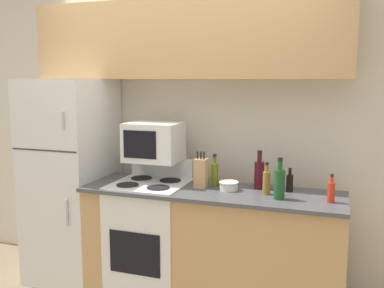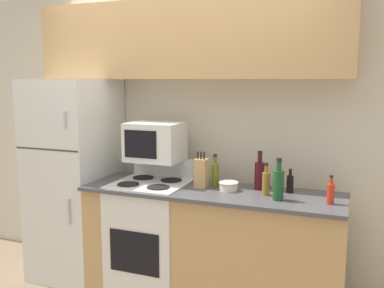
# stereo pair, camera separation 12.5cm
# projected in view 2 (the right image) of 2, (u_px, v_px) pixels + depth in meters

# --- Properties ---
(wall_back) EXTENTS (8.00, 0.05, 2.55)m
(wall_back) POSITION_uv_depth(u_px,v_px,m) (195.00, 135.00, 3.79)
(wall_back) COLOR beige
(wall_back) RESTS_ON ground_plane
(lower_cabinets) EXTENTS (2.01, 0.61, 0.93)m
(lower_cabinets) POSITION_uv_depth(u_px,v_px,m) (211.00, 246.00, 3.37)
(lower_cabinets) COLOR tan
(lower_cabinets) RESTS_ON ground_plane
(refrigerator) EXTENTS (0.63, 0.74, 1.77)m
(refrigerator) POSITION_uv_depth(u_px,v_px,m) (75.00, 178.00, 3.85)
(refrigerator) COLOR white
(refrigerator) RESTS_ON ground_plane
(upper_cabinets) EXTENTS (2.64, 0.34, 0.63)m
(upper_cabinets) POSITION_uv_depth(u_px,v_px,m) (187.00, 40.00, 3.49)
(upper_cabinets) COLOR tan
(upper_cabinets) RESTS_ON refrigerator
(stove) EXTENTS (0.59, 0.59, 1.10)m
(stove) POSITION_uv_depth(u_px,v_px,m) (151.00, 236.00, 3.54)
(stove) COLOR white
(stove) RESTS_ON ground_plane
(microwave) EXTENTS (0.44, 0.35, 0.32)m
(microwave) POSITION_uv_depth(u_px,v_px,m) (155.00, 142.00, 3.52)
(microwave) COLOR white
(microwave) RESTS_ON stove
(knife_block) EXTENTS (0.09, 0.10, 0.29)m
(knife_block) POSITION_uv_depth(u_px,v_px,m) (201.00, 173.00, 3.34)
(knife_block) COLOR tan
(knife_block) RESTS_ON lower_cabinets
(bowl) EXTENTS (0.15, 0.15, 0.07)m
(bowl) POSITION_uv_depth(u_px,v_px,m) (229.00, 186.00, 3.26)
(bowl) COLOR silver
(bowl) RESTS_ON lower_cabinets
(bottle_soy_sauce) EXTENTS (0.05, 0.05, 0.18)m
(bottle_soy_sauce) POSITION_uv_depth(u_px,v_px,m) (290.00, 183.00, 3.20)
(bottle_soy_sauce) COLOR black
(bottle_soy_sauce) RESTS_ON lower_cabinets
(bottle_wine_red) EXTENTS (0.08, 0.08, 0.30)m
(bottle_wine_red) POSITION_uv_depth(u_px,v_px,m) (260.00, 174.00, 3.28)
(bottle_wine_red) COLOR #470F19
(bottle_wine_red) RESTS_ON lower_cabinets
(bottle_olive_oil) EXTENTS (0.06, 0.06, 0.26)m
(bottle_olive_oil) POSITION_uv_depth(u_px,v_px,m) (215.00, 174.00, 3.37)
(bottle_olive_oil) COLOR #5B6619
(bottle_olive_oil) RESTS_ON lower_cabinets
(bottle_vinegar) EXTENTS (0.06, 0.06, 0.24)m
(bottle_vinegar) POSITION_uv_depth(u_px,v_px,m) (266.00, 183.00, 3.12)
(bottle_vinegar) COLOR olive
(bottle_vinegar) RESTS_ON lower_cabinets
(bottle_wine_green) EXTENTS (0.08, 0.08, 0.30)m
(bottle_wine_green) POSITION_uv_depth(u_px,v_px,m) (278.00, 184.00, 2.99)
(bottle_wine_green) COLOR #194C23
(bottle_wine_green) RESTS_ON lower_cabinets
(bottle_hot_sauce) EXTENTS (0.05, 0.05, 0.20)m
(bottle_hot_sauce) POSITION_uv_depth(u_px,v_px,m) (331.00, 193.00, 2.90)
(bottle_hot_sauce) COLOR red
(bottle_hot_sauce) RESTS_ON lower_cabinets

